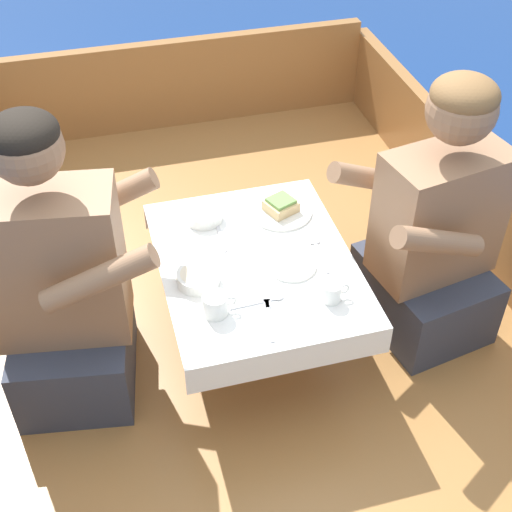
{
  "coord_description": "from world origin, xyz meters",
  "views": [
    {
      "loc": [
        -0.45,
        -1.6,
        2.25
      ],
      "look_at": [
        0.0,
        0.06,
        0.75
      ],
      "focal_mm": 50.0,
      "sensor_mm": 36.0,
      "label": 1
    }
  ],
  "objects_px": {
    "person_starboard": "(434,235)",
    "coffee_cup_starboard": "(332,292)",
    "person_port": "(63,290)",
    "coffee_cup_port": "(216,304)",
    "sandwich": "(281,205)"
  },
  "relations": [
    {
      "from": "person_starboard",
      "to": "coffee_cup_starboard",
      "type": "bearing_deg",
      "value": 13.83
    },
    {
      "from": "person_port",
      "to": "coffee_cup_port",
      "type": "distance_m",
      "value": 0.48
    },
    {
      "from": "person_port",
      "to": "sandwich",
      "type": "height_order",
      "value": "person_port"
    },
    {
      "from": "sandwich",
      "to": "coffee_cup_starboard",
      "type": "distance_m",
      "value": 0.45
    },
    {
      "from": "person_starboard",
      "to": "person_port",
      "type": "bearing_deg",
      "value": -12.48
    },
    {
      "from": "coffee_cup_port",
      "to": "coffee_cup_starboard",
      "type": "bearing_deg",
      "value": -5.59
    },
    {
      "from": "person_starboard",
      "to": "coffee_cup_starboard",
      "type": "distance_m",
      "value": 0.48
    },
    {
      "from": "person_port",
      "to": "coffee_cup_starboard",
      "type": "xyz_separation_m",
      "value": [
        0.78,
        -0.24,
        0.02
      ]
    },
    {
      "from": "person_port",
      "to": "sandwich",
      "type": "distance_m",
      "value": 0.79
    },
    {
      "from": "coffee_cup_port",
      "to": "coffee_cup_starboard",
      "type": "xyz_separation_m",
      "value": [
        0.35,
        -0.03,
        -0.0
      ]
    },
    {
      "from": "person_starboard",
      "to": "sandwich",
      "type": "xyz_separation_m",
      "value": [
        -0.46,
        0.26,
        0.03
      ]
    },
    {
      "from": "sandwich",
      "to": "coffee_cup_port",
      "type": "height_order",
      "value": "coffee_cup_port"
    },
    {
      "from": "coffee_cup_starboard",
      "to": "coffee_cup_port",
      "type": "bearing_deg",
      "value": 174.41
    },
    {
      "from": "person_port",
      "to": "sandwich",
      "type": "relative_size",
      "value": 8.08
    },
    {
      "from": "sandwich",
      "to": "coffee_cup_port",
      "type": "distance_m",
      "value": 0.53
    }
  ]
}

